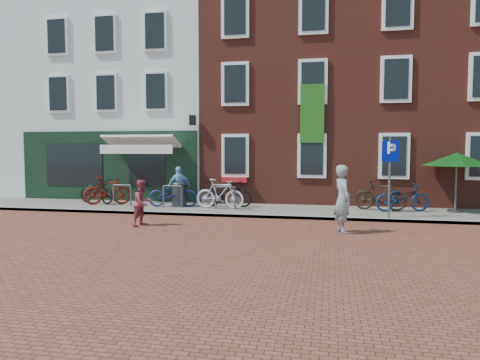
% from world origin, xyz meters
% --- Properties ---
extents(ground, '(80.00, 80.00, 0.00)m').
position_xyz_m(ground, '(0.00, 0.00, 0.00)').
color(ground, brown).
extents(sidewalk, '(24.00, 3.00, 0.10)m').
position_xyz_m(sidewalk, '(1.00, 1.50, 0.05)').
color(sidewalk, slate).
rests_on(sidewalk, ground).
extents(building_stucco, '(8.00, 8.00, 9.00)m').
position_xyz_m(building_stucco, '(-5.00, 7.00, 4.50)').
color(building_stucco, silver).
rests_on(building_stucco, ground).
extents(building_brick_mid, '(6.00, 8.00, 10.00)m').
position_xyz_m(building_brick_mid, '(2.00, 7.00, 5.00)').
color(building_brick_mid, maroon).
rests_on(building_brick_mid, ground).
extents(building_brick_right, '(6.00, 8.00, 10.00)m').
position_xyz_m(building_brick_right, '(8.00, 7.00, 5.00)').
color(building_brick_right, maroon).
rests_on(building_brick_right, ground).
extents(filler_left, '(7.00, 8.00, 9.00)m').
position_xyz_m(filler_left, '(-12.50, 7.00, 4.50)').
color(filler_left, silver).
rests_on(filler_left, ground).
extents(litter_bin, '(0.55, 0.55, 1.02)m').
position_xyz_m(litter_bin, '(-1.37, 1.60, 0.63)').
color(litter_bin, '#323234').
rests_on(litter_bin, sidewalk).
extents(parking_sign, '(0.50, 0.08, 2.56)m').
position_xyz_m(parking_sign, '(6.02, 0.29, 1.80)').
color(parking_sign, '#4C4C4F').
rests_on(parking_sign, sidewalk).
extents(parasol, '(2.28, 2.28, 2.14)m').
position_xyz_m(parasol, '(8.42, 2.05, 2.00)').
color(parasol, '#4C4C4F').
rests_on(parasol, sidewalk).
extents(woman, '(0.66, 0.79, 1.84)m').
position_xyz_m(woman, '(4.52, -2.03, 0.92)').
color(woman, gray).
rests_on(woman, ground).
extents(boy, '(0.70, 0.79, 1.36)m').
position_xyz_m(boy, '(-1.24, -2.05, 0.68)').
color(boy, '#92353F').
rests_on(boy, ground).
extents(cafe_person, '(0.92, 0.81, 1.50)m').
position_xyz_m(cafe_person, '(-1.43, 1.75, 0.85)').
color(cafe_person, '#88B9E0').
rests_on(cafe_person, sidewalk).
extents(bicycle_0, '(1.95, 1.23, 0.97)m').
position_xyz_m(bicycle_0, '(-4.89, 1.81, 0.58)').
color(bicycle_0, black).
rests_on(bicycle_0, sidewalk).
extents(bicycle_1, '(1.85, 1.10, 1.08)m').
position_xyz_m(bicycle_1, '(-4.28, 1.53, 0.64)').
color(bicycle_1, '#5F0C06').
rests_on(bicycle_1, sidewalk).
extents(bicycle_2, '(1.93, 0.97, 0.97)m').
position_xyz_m(bicycle_2, '(-1.58, 1.47, 0.58)').
color(bicycle_2, navy).
rests_on(bicycle_2, sidewalk).
extents(bicycle_3, '(1.82, 0.65, 1.08)m').
position_xyz_m(bicycle_3, '(0.29, 1.28, 0.64)').
color(bicycle_3, '#B9BABC').
rests_on(bicycle_3, sidewalk).
extents(bicycle_4, '(1.86, 0.68, 0.97)m').
position_xyz_m(bicycle_4, '(0.44, 1.86, 0.58)').
color(bicycle_4, black).
rests_on(bicycle_4, sidewalk).
extents(bicycle_5, '(1.86, 0.93, 1.08)m').
position_xyz_m(bicycle_5, '(5.92, 1.92, 0.64)').
color(bicycle_5, black).
rests_on(bicycle_5, sidewalk).
extents(bicycle_6, '(1.95, 1.07, 0.97)m').
position_xyz_m(bicycle_6, '(6.65, 1.79, 0.58)').
color(bicycle_6, '#061F48').
rests_on(bicycle_6, sidewalk).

